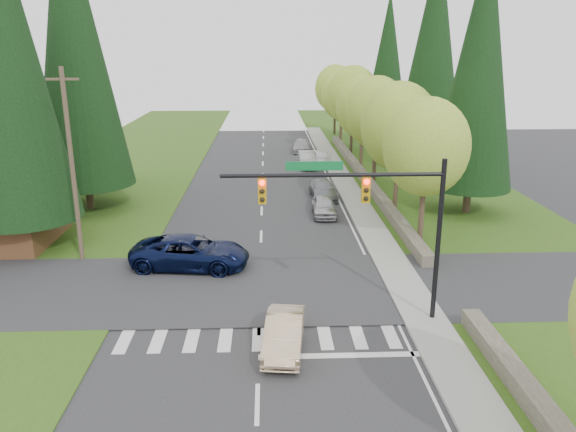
{
  "coord_description": "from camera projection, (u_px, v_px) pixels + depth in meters",
  "views": [
    {
      "loc": [
        0.39,
        -16.39,
        10.89
      ],
      "look_at": [
        1.42,
        10.41,
        2.8
      ],
      "focal_mm": 35.0,
      "sensor_mm": 36.0,
      "label": 1
    }
  ],
  "objects": [
    {
      "name": "parked_car_d",
      "position": [
        321.0,
        158.0,
        53.59
      ],
      "size": [
        1.9,
        4.37,
        1.47
      ],
      "primitive_type": "imported",
      "rotation": [
        0.0,
        0.0,
        0.04
      ],
      "color": "white",
      "rests_on": "ground"
    },
    {
      "name": "sidewalk_east",
      "position": [
        358.0,
        205.0,
        40.09
      ],
      "size": [
        1.8,
        80.0,
        0.13
      ],
      "primitive_type": "cube",
      "color": "gray",
      "rests_on": "ground"
    },
    {
      "name": "decid_tree_5",
      "position": [
        342.0,
        96.0,
        64.42
      ],
      "size": [
        4.8,
        4.8,
        8.3
      ],
      "color": "#38281C",
      "rests_on": "ground"
    },
    {
      "name": "parked_car_a",
      "position": [
        324.0,
        206.0,
        37.66
      ],
      "size": [
        1.59,
        3.81,
        1.29
      ],
      "primitive_type": "imported",
      "rotation": [
        0.0,
        0.0,
        -0.02
      ],
      "color": "#A6A6AB",
      "rests_on": "ground"
    },
    {
      "name": "suv_navy",
      "position": [
        191.0,
        252.0,
        28.65
      ],
      "size": [
        6.26,
        3.45,
        1.66
      ],
      "primitive_type": "imported",
      "rotation": [
        0.0,
        0.0,
        1.45
      ],
      "color": "black",
      "rests_on": "ground"
    },
    {
      "name": "conifer_e_b",
      "position": [
        433.0,
        48.0,
        48.77
      ],
      "size": [
        6.12,
        6.12,
        19.8
      ],
      "color": "#38281C",
      "rests_on": "ground"
    },
    {
      "name": "decid_tree_3",
      "position": [
        363.0,
        107.0,
        50.99
      ],
      "size": [
        5.0,
        5.0,
        8.55
      ],
      "color": "#38281C",
      "rests_on": "ground"
    },
    {
      "name": "parked_car_b",
      "position": [
        323.0,
        189.0,
        42.08
      ],
      "size": [
        2.0,
        4.51,
        1.29
      ],
      "primitive_type": "imported",
      "rotation": [
        0.0,
        0.0,
        0.04
      ],
      "color": "slate",
      "rests_on": "ground"
    },
    {
      "name": "conifer_e_c",
      "position": [
        388.0,
        62.0,
        62.56
      ],
      "size": [
        5.1,
        5.1,
        16.8
      ],
      "color": "#38281C",
      "rests_on": "ground"
    },
    {
      "name": "decid_tree_6",
      "position": [
        335.0,
        88.0,
        71.03
      ],
      "size": [
        5.2,
        5.2,
        8.86
      ],
      "color": "#38281C",
      "rests_on": "ground"
    },
    {
      "name": "grass_east",
      "position": [
        451.0,
        212.0,
        38.41
      ],
      "size": [
        14.0,
        110.0,
        0.06
      ],
      "primitive_type": "cube",
      "color": "#305015",
      "rests_on": "ground"
    },
    {
      "name": "conifer_e_a",
      "position": [
        480.0,
        65.0,
        35.63
      ],
      "size": [
        5.44,
        5.44,
        17.8
      ],
      "color": "#38281C",
      "rests_on": "ground"
    },
    {
      "name": "parked_car_c",
      "position": [
        307.0,
        159.0,
        52.93
      ],
      "size": [
        1.63,
        4.43,
        1.45
      ],
      "primitive_type": "imported",
      "rotation": [
        0.0,
        0.0,
        0.02
      ],
      "color": "#A1A1A5",
      "rests_on": "ground"
    },
    {
      "name": "curb_east",
      "position": [
        346.0,
        205.0,
        40.06
      ],
      "size": [
        0.2,
        80.0,
        0.13
      ],
      "primitive_type": "cube",
      "color": "gray",
      "rests_on": "ground"
    },
    {
      "name": "conifer_w_c",
      "position": [
        73.0,
        41.0,
        36.15
      ],
      "size": [
        6.46,
        6.46,
        20.8
      ],
      "color": "#38281C",
      "rests_on": "ground"
    },
    {
      "name": "ground",
      "position": [
        258.0,
        386.0,
        18.81
      ],
      "size": [
        120.0,
        120.0,
        0.0
      ],
      "primitive_type": "plane",
      "color": "#28282B",
      "rests_on": "ground"
    },
    {
      "name": "conifer_w_a",
      "position": [
        3.0,
        49.0,
        28.6
      ],
      "size": [
        6.12,
        6.12,
        19.8
      ],
      "color": "#38281C",
      "rests_on": "ground"
    },
    {
      "name": "utility_pole",
      "position": [
        72.0,
        165.0,
        28.45
      ],
      "size": [
        1.6,
        0.24,
        10.0
      ],
      "color": "#473828",
      "rests_on": "ground"
    },
    {
      "name": "conifer_w_e",
      "position": [
        74.0,
        55.0,
        42.1
      ],
      "size": [
        5.78,
        5.78,
        18.8
      ],
      "color": "#38281C",
      "rests_on": "ground"
    },
    {
      "name": "grass_west",
      "position": [
        67.0,
        217.0,
        37.45
      ],
      "size": [
        14.0,
        110.0,
        0.06
      ],
      "primitive_type": "cube",
      "color": "#305015",
      "rests_on": "ground"
    },
    {
      "name": "stone_wall_north",
      "position": [
        363.0,
        176.0,
        47.72
      ],
      "size": [
        0.7,
        40.0,
        0.7
      ],
      "primitive_type": "cube",
      "color": "#4C4438",
      "rests_on": "ground"
    },
    {
      "name": "traffic_signal",
      "position": [
        369.0,
        205.0,
        21.83
      ],
      "size": [
        8.7,
        0.37,
        6.8
      ],
      "color": "black",
      "rests_on": "ground"
    },
    {
      "name": "sedan_champagne",
      "position": [
        284.0,
        334.0,
        20.9
      ],
      "size": [
        1.79,
        4.07,
        1.3
      ],
      "primitive_type": "imported",
      "rotation": [
        0.0,
        0.0,
        -0.11
      ],
      "color": "#D4B48D",
      "rests_on": "ground"
    },
    {
      "name": "decid_tree_1",
      "position": [
        399.0,
        126.0,
        37.57
      ],
      "size": [
        5.2,
        5.2,
        8.8
      ],
      "color": "#38281C",
      "rests_on": "ground"
    },
    {
      "name": "decid_tree_4",
      "position": [
        353.0,
        96.0,
        57.58
      ],
      "size": [
        5.4,
        5.4,
        9.18
      ],
      "color": "#38281C",
      "rests_on": "ground"
    },
    {
      "name": "decid_tree_0",
      "position": [
        426.0,
        147.0,
        30.92
      ],
      "size": [
        4.8,
        4.8,
        8.37
      ],
      "color": "#38281C",
      "rests_on": "ground"
    },
    {
      "name": "parked_car_e",
      "position": [
        302.0,
        146.0,
        60.78
      ],
      "size": [
        2.12,
        4.49,
        1.27
      ],
      "primitive_type": "imported",
      "rotation": [
        0.0,
        0.0,
        -0.08
      ],
      "color": "#99999D",
      "rests_on": "ground"
    },
    {
      "name": "cross_street",
      "position": [
        260.0,
        288.0,
        26.46
      ],
      "size": [
        120.0,
        8.0,
        0.1
      ],
      "primitive_type": "cube",
      "color": "#28282B",
      "rests_on": "ground"
    },
    {
      "name": "stone_wall_south",
      "position": [
        555.0,
        429.0,
        16.15
      ],
      "size": [
        0.7,
        14.0,
        0.7
      ],
      "primitive_type": "cube",
      "color": "#4C4438",
      "rests_on": "ground"
    },
    {
      "name": "decid_tree_2",
      "position": [
        377.0,
        113.0,
        44.22
      ],
      "size": [
        5.0,
        5.0,
        8.82
      ],
      "color": "#38281C",
      "rests_on": "ground"
    }
  ]
}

